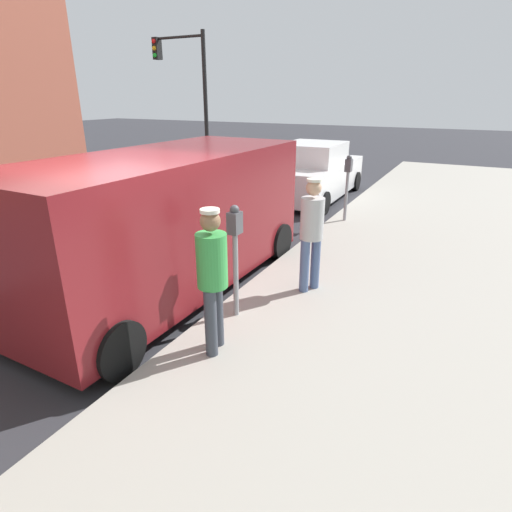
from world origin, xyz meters
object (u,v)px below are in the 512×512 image
pedestrian_in_green (212,273)px  parked_van (167,219)px  traffic_light_corner (187,79)px  parking_meter_near (235,242)px  pedestrian_in_gray (312,228)px  parked_sedan_ahead (314,173)px  parking_meter_far (348,177)px

pedestrian_in_green → parked_van: bearing=141.6°
pedestrian_in_green → traffic_light_corner: (-8.26, 11.02, 2.40)m
parking_meter_near → parked_van: (-1.50, 0.51, -0.03)m
pedestrian_in_gray → traffic_light_corner: traffic_light_corner is taller
parked_van → parked_sedan_ahead: parked_van is taller
parking_meter_far → pedestrian_in_green: pedestrian_in_green is taller
pedestrian_in_green → parking_meter_far: bearing=91.9°
parking_meter_far → traffic_light_corner: (-8.07, 5.05, 2.34)m
pedestrian_in_gray → parked_van: parked_van is taller
pedestrian_in_gray → parking_meter_far: bearing=98.5°
parking_meter_far → parked_sedan_ahead: bearing=125.0°
parking_meter_near → parking_meter_far: 5.14m
parking_meter_near → traffic_light_corner: 13.21m
parked_sedan_ahead → traffic_light_corner: traffic_light_corner is taller
parking_meter_near → traffic_light_corner: bearing=128.4°
parked_sedan_ahead → pedestrian_in_gray: bearing=-70.3°
traffic_light_corner → pedestrian_in_green: bearing=-53.1°
pedestrian_in_gray → traffic_light_corner: bearing=133.9°
parking_meter_near → pedestrian_in_gray: (0.59, 1.20, -0.06)m
traffic_light_corner → pedestrian_in_gray: bearing=-46.1°
parking_meter_near → pedestrian_in_green: pedestrian_in_green is taller
parked_van → traffic_light_corner: traffic_light_corner is taller
parking_meter_far → parked_van: parked_van is taller
parked_sedan_ahead → traffic_light_corner: bearing=157.6°
pedestrian_in_green → pedestrian_in_gray: pedestrian_in_gray is taller
traffic_light_corner → parking_meter_far: bearing=-32.0°
pedestrian_in_green → traffic_light_corner: 13.99m
parked_sedan_ahead → parking_meter_near: bearing=-77.4°
parking_meter_far → parked_sedan_ahead: parking_meter_far is taller
parked_sedan_ahead → traffic_light_corner: (-6.38, 2.63, 2.77)m
parking_meter_far → pedestrian_in_green: 5.98m
traffic_light_corner → parked_van: bearing=-55.8°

